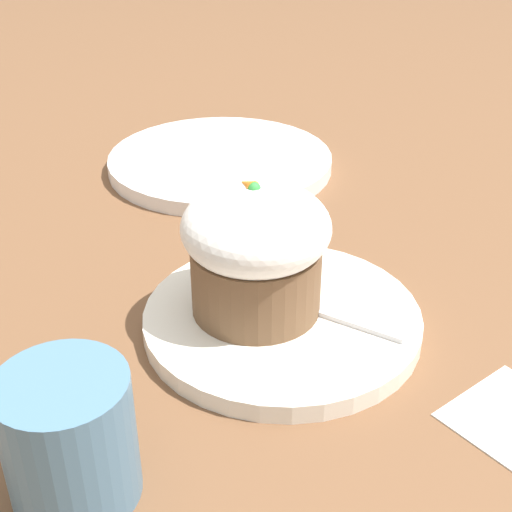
# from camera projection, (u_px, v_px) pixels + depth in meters

# --- Properties ---
(ground_plane) EXTENTS (4.00, 4.00, 0.00)m
(ground_plane) POSITION_uv_depth(u_px,v_px,m) (282.00, 327.00, 0.54)
(ground_plane) COLOR brown
(dessert_plate) EXTENTS (0.21, 0.21, 0.01)m
(dessert_plate) POSITION_uv_depth(u_px,v_px,m) (282.00, 319.00, 0.54)
(dessert_plate) COLOR white
(dessert_plate) RESTS_ON ground_plane
(carrot_cake) EXTENTS (0.11, 0.11, 0.10)m
(carrot_cake) POSITION_uv_depth(u_px,v_px,m) (256.00, 249.00, 0.51)
(carrot_cake) COLOR brown
(carrot_cake) RESTS_ON dessert_plate
(spoon) EXTENTS (0.12, 0.07, 0.01)m
(spoon) POSITION_uv_depth(u_px,v_px,m) (297.00, 302.00, 0.54)
(spoon) COLOR silver
(spoon) RESTS_ON dessert_plate
(coffee_cup) EXTENTS (0.10, 0.07, 0.08)m
(coffee_cup) POSITION_uv_depth(u_px,v_px,m) (68.00, 437.00, 0.39)
(coffee_cup) COLOR teal
(coffee_cup) RESTS_ON ground_plane
(side_plate) EXTENTS (0.25, 0.25, 0.02)m
(side_plate) POSITION_uv_depth(u_px,v_px,m) (220.00, 161.00, 0.80)
(side_plate) COLOR white
(side_plate) RESTS_ON ground_plane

